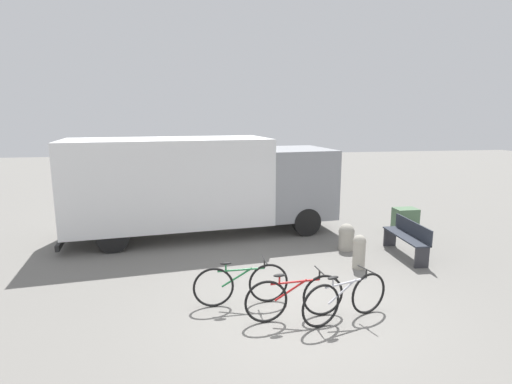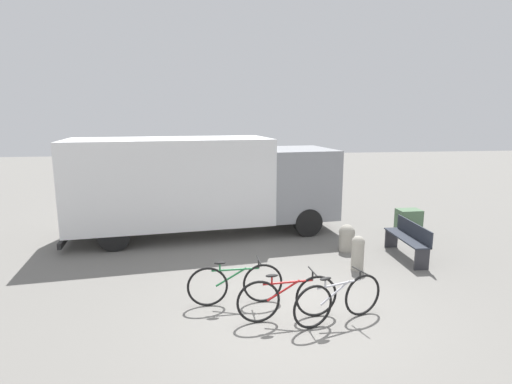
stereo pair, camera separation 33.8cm
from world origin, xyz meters
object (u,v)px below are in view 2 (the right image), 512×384
at_px(bollard_near_bench, 358,251).
at_px(bollard_far_bench, 347,237).
at_px(bicycle_far, 338,300).
at_px(bicycle_near, 235,284).
at_px(delivery_truck, 201,182).
at_px(bicycle_middle, 288,298).
at_px(park_bench, 409,238).
at_px(utility_box, 408,221).

xyz_separation_m(bollard_near_bench, bollard_far_bench, (0.21, 1.28, -0.07)).
relative_size(bollard_near_bench, bollard_far_bench, 1.13).
bearing_deg(bicycle_far, bicycle_near, 134.88).
bearing_deg(bollard_near_bench, delivery_truck, 135.69).
height_order(bicycle_near, bicycle_far, same).
height_order(delivery_truck, bicycle_middle, delivery_truck).
distance_m(bicycle_middle, bollard_near_bench, 2.91).
xyz_separation_m(park_bench, bicycle_far, (-2.78, -2.80, -0.11)).
xyz_separation_m(bicycle_near, bollard_near_bench, (2.92, 1.34, 0.03)).
xyz_separation_m(delivery_truck, utility_box, (6.13, -0.88, -1.20)).
relative_size(delivery_truck, bollard_near_bench, 9.98).
bearing_deg(bicycle_far, bollard_far_bench, 50.03).
relative_size(delivery_truck, bicycle_near, 4.45).
bearing_deg(bollard_near_bench, bicycle_far, -118.97).
distance_m(bicycle_far, bollard_far_bench, 3.79).
distance_m(bicycle_far, utility_box, 6.14).
xyz_separation_m(bicycle_far, bollard_near_bench, (1.23, 2.22, 0.03)).
bearing_deg(bicycle_middle, delivery_truck, 100.57).
bearing_deg(bicycle_middle, bollard_near_bench, 40.30).
distance_m(park_bench, bollard_far_bench, 1.51).
bearing_deg(bollard_near_bench, bicycle_middle, -135.51).
distance_m(bicycle_near, bicycle_middle, 1.10).
distance_m(bollard_near_bench, bollard_far_bench, 1.30).
relative_size(bicycle_near, bicycle_far, 1.04).
bearing_deg(bicycle_far, delivery_truck, 94.44).
bearing_deg(delivery_truck, bollard_far_bench, -36.38).
distance_m(bicycle_middle, utility_box, 6.57).
xyz_separation_m(bicycle_middle, utility_box, (4.69, 4.60, -0.04)).
relative_size(bicycle_near, bollard_near_bench, 2.25).
xyz_separation_m(bicycle_near, bollard_far_bench, (3.13, 2.62, -0.03)).
height_order(park_bench, bollard_near_bench, park_bench).
height_order(bicycle_middle, bollard_far_bench, bicycle_middle).
height_order(bicycle_middle, bicycle_far, same).
height_order(bicycle_middle, bollard_near_bench, bicycle_middle).
xyz_separation_m(bollard_far_bench, utility_box, (2.40, 1.28, -0.00)).
bearing_deg(delivery_truck, park_bench, -35.80).
bearing_deg(bicycle_near, park_bench, 21.86).
bearing_deg(bicycle_far, park_bench, 27.70).
xyz_separation_m(delivery_truck, bollard_near_bench, (3.52, -3.44, -1.13)).
bearing_deg(bollard_far_bench, bicycle_near, -140.09).
bearing_deg(bollard_near_bench, bollard_far_bench, 80.59).
bearing_deg(utility_box, bicycle_near, -144.82).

